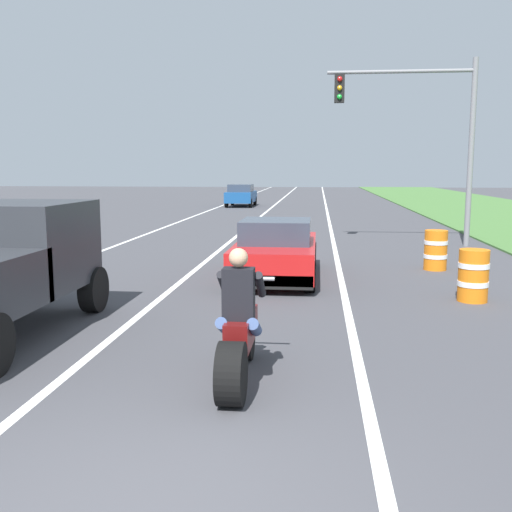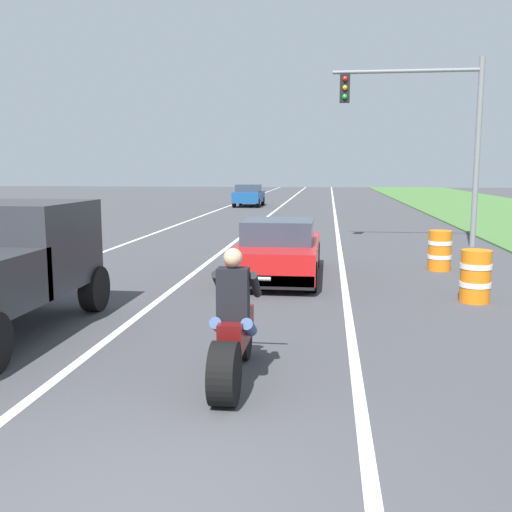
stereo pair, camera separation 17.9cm
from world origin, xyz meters
name	(u,v)px [view 1 (the left image)]	position (x,y,z in m)	size (l,w,h in m)	color
lane_stripe_left_solid	(158,230)	(-5.40, 20.00, 0.00)	(0.14, 120.00, 0.01)	white
lane_stripe_right_solid	(331,231)	(1.80, 20.00, 0.00)	(0.14, 120.00, 0.01)	white
lane_stripe_centre_dashed	(243,230)	(-1.80, 20.00, 0.00)	(0.14, 120.00, 0.01)	white
motorcycle_with_rider	(239,336)	(0.35, 2.70, 0.59)	(0.70, 2.21, 1.62)	black
sports_car_red	(276,251)	(0.30, 9.57, 0.63)	(1.84, 4.30, 1.37)	red
traffic_light_mast_near	(426,122)	(4.66, 15.86, 4.01)	(4.73, 0.34, 6.00)	gray
construction_barrel_nearest	(473,275)	(4.21, 7.52, 0.50)	(0.58, 0.58, 1.00)	orange
construction_barrel_mid	(436,250)	(4.20, 11.07, 0.50)	(0.58, 0.58, 1.00)	orange
distant_car_far_ahead	(241,195)	(-3.99, 35.86, 0.77)	(1.80, 4.00, 1.50)	#194C8C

